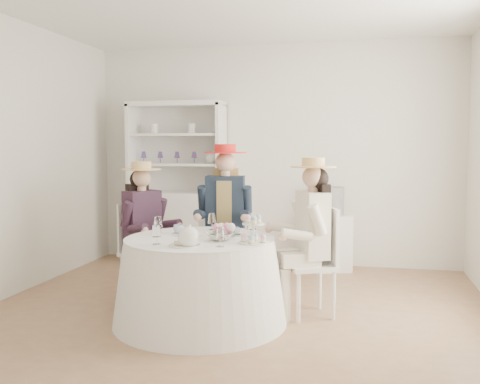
# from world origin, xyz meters

# --- Properties ---
(ground) EXTENTS (4.50, 4.50, 0.00)m
(ground) POSITION_xyz_m (0.00, 0.00, 0.00)
(ground) COLOR #886244
(ground) RESTS_ON ground
(ceiling) EXTENTS (4.50, 4.50, 0.00)m
(ceiling) POSITION_xyz_m (0.00, 0.00, 2.70)
(ceiling) COLOR white
(ceiling) RESTS_ON wall_back
(wall_back) EXTENTS (4.50, 0.00, 4.50)m
(wall_back) POSITION_xyz_m (0.00, 2.00, 1.35)
(wall_back) COLOR silver
(wall_back) RESTS_ON ground
(wall_front) EXTENTS (4.50, 0.00, 4.50)m
(wall_front) POSITION_xyz_m (0.00, -2.00, 1.35)
(wall_front) COLOR silver
(wall_front) RESTS_ON ground
(wall_left) EXTENTS (0.00, 4.50, 4.50)m
(wall_left) POSITION_xyz_m (-2.25, 0.00, 1.35)
(wall_left) COLOR silver
(wall_left) RESTS_ON ground
(tea_table) EXTENTS (1.44, 1.44, 0.71)m
(tea_table) POSITION_xyz_m (-0.23, -0.40, 0.35)
(tea_table) COLOR white
(tea_table) RESTS_ON ground
(hutch) EXTENTS (1.23, 0.58, 2.00)m
(hutch) POSITION_xyz_m (-1.17, 1.77, 0.71)
(hutch) COLOR silver
(hutch) RESTS_ON ground
(side_table) EXTENTS (0.55, 0.55, 0.66)m
(side_table) POSITION_xyz_m (0.72, 1.75, 0.33)
(side_table) COLOR silver
(side_table) RESTS_ON ground
(hatbox) EXTENTS (0.36, 0.36, 0.32)m
(hatbox) POSITION_xyz_m (0.72, 1.75, 0.82)
(hatbox) COLOR black
(hatbox) RESTS_ON side_table
(guest_left) EXTENTS (0.56, 0.52, 1.31)m
(guest_left) POSITION_xyz_m (-0.97, 0.19, 0.74)
(guest_left) COLOR silver
(guest_left) RESTS_ON ground
(guest_mid) EXTENTS (0.55, 0.57, 1.48)m
(guest_mid) POSITION_xyz_m (-0.25, 0.55, 0.84)
(guest_mid) COLOR silver
(guest_mid) RESTS_ON ground
(guest_right) EXTENTS (0.58, 0.52, 1.37)m
(guest_right) POSITION_xyz_m (0.64, -0.03, 0.77)
(guest_right) COLOR silver
(guest_right) RESTS_ON ground
(spare_chair) EXTENTS (0.47, 0.47, 0.93)m
(spare_chair) POSITION_xyz_m (-0.50, 1.17, 0.50)
(spare_chair) COLOR silver
(spare_chair) RESTS_ON ground
(teacup_a) EXTENTS (0.10, 0.10, 0.07)m
(teacup_a) POSITION_xyz_m (-0.46, -0.26, 0.74)
(teacup_a) COLOR white
(teacup_a) RESTS_ON tea_table
(teacup_b) EXTENTS (0.08, 0.08, 0.06)m
(teacup_b) POSITION_xyz_m (-0.15, -0.12, 0.74)
(teacup_b) COLOR white
(teacup_b) RESTS_ON tea_table
(teacup_c) EXTENTS (0.10, 0.10, 0.07)m
(teacup_c) POSITION_xyz_m (0.04, -0.25, 0.74)
(teacup_c) COLOR white
(teacup_c) RESTS_ON tea_table
(flower_bowl) EXTENTS (0.25, 0.25, 0.05)m
(flower_bowl) POSITION_xyz_m (-0.03, -0.49, 0.73)
(flower_bowl) COLOR white
(flower_bowl) RESTS_ON tea_table
(flower_arrangement) EXTENTS (0.18, 0.18, 0.07)m
(flower_arrangement) POSITION_xyz_m (-0.00, -0.42, 0.79)
(flower_arrangement) COLOR pink
(flower_arrangement) RESTS_ON tea_table
(table_teapot) EXTENTS (0.23, 0.16, 0.17)m
(table_teapot) POSITION_xyz_m (-0.19, -0.79, 0.78)
(table_teapot) COLOR white
(table_teapot) RESTS_ON tea_table
(sandwich_plate) EXTENTS (0.24, 0.24, 0.05)m
(sandwich_plate) POSITION_xyz_m (-0.23, -0.77, 0.72)
(sandwich_plate) COLOR white
(sandwich_plate) RESTS_ON tea_table
(cupcake_stand) EXTENTS (0.23, 0.23, 0.21)m
(cupcake_stand) POSITION_xyz_m (0.25, -0.54, 0.79)
(cupcake_stand) COLOR white
(cupcake_stand) RESTS_ON tea_table
(stemware_set) EXTENTS (0.89, 0.86, 0.15)m
(stemware_set) POSITION_xyz_m (-0.23, -0.40, 0.78)
(stemware_set) COLOR white
(stemware_set) RESTS_ON tea_table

